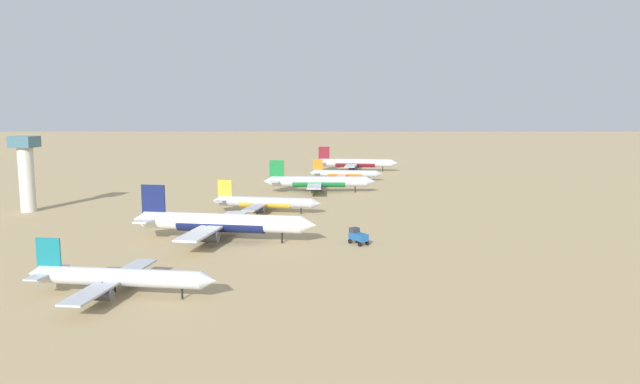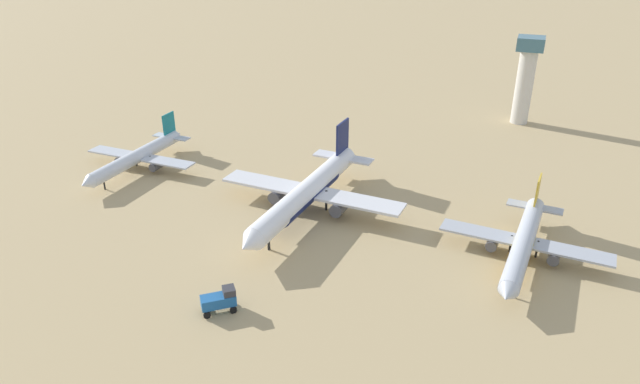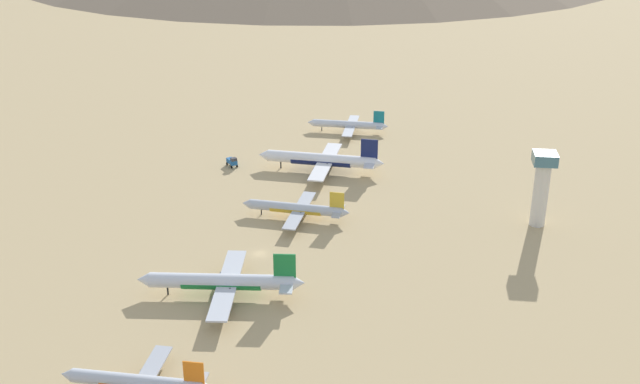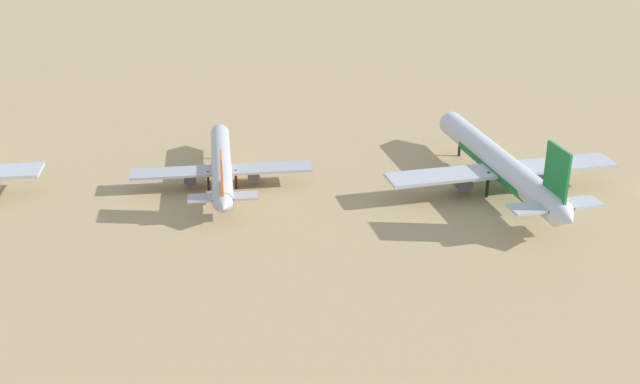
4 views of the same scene
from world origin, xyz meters
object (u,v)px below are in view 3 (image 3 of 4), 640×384
object	(u,v)px
parked_jet_0	(349,125)
parked_jet_4	(138,382)
parked_jet_1	(322,160)
parked_jet_2	(297,209)
parked_jet_3	(223,282)
control_tower	(542,185)
service_truck	(232,161)

from	to	relation	value
parked_jet_0	parked_jet_4	size ratio (longest dim) A/B	1.01
parked_jet_1	parked_jet_4	world-z (taller)	parked_jet_1
parked_jet_2	parked_jet_3	size ratio (longest dim) A/B	0.80
parked_jet_2	control_tower	size ratio (longest dim) A/B	1.47
parked_jet_3	control_tower	size ratio (longest dim) A/B	1.84
parked_jet_2	service_truck	world-z (taller)	parked_jet_2
parked_jet_2	parked_jet_1	bearing A→B (deg)	-94.85
parked_jet_1	parked_jet_2	distance (m)	41.62
parked_jet_0	control_tower	world-z (taller)	control_tower
parked_jet_1	parked_jet_4	xyz separation A→B (m)	(24.78, 133.57, -1.27)
parked_jet_0	service_truck	bearing A→B (deg)	47.56
parked_jet_4	parked_jet_2	bearing A→B (deg)	-102.99
parked_jet_4	control_tower	xyz separation A→B (m)	(-98.27, -96.44, 10.55)
parked_jet_3	control_tower	xyz separation A→B (m)	(-89.54, -54.19, 9.55)
parked_jet_1	parked_jet_4	size ratio (longest dim) A/B	1.38
parked_jet_4	control_tower	world-z (taller)	control_tower
parked_jet_2	parked_jet_3	bearing A→B (deg)	75.90
parked_jet_3	service_truck	distance (m)	93.86
parked_jet_0	parked_jet_4	bearing A→B (deg)	80.16
parked_jet_0	parked_jet_1	xyz separation A→B (m)	(6.26, 45.29, 1.21)
parked_jet_1	parked_jet_2	world-z (taller)	parked_jet_1
parked_jet_2	control_tower	xyz separation A→B (m)	(-77.01, -4.32, 10.42)
parked_jet_4	service_truck	distance (m)	134.61
parked_jet_2	parked_jet_4	world-z (taller)	parked_jet_2
parked_jet_1	service_truck	xyz separation A→B (m)	(34.53, -0.68, -2.52)
parked_jet_0	service_truck	xyz separation A→B (m)	(40.79, 44.61, -1.31)
parked_jet_2	parked_jet_4	bearing A→B (deg)	77.01
service_truck	control_tower	size ratio (longest dim) A/B	0.23
parked_jet_3	control_tower	world-z (taller)	control_tower
service_truck	parked_jet_0	bearing A→B (deg)	-132.44
parked_jet_2	parked_jet_3	world-z (taller)	parked_jet_3
control_tower	parked_jet_4	bearing A→B (deg)	44.46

